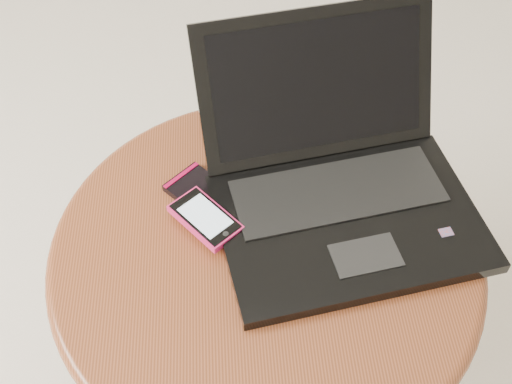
{
  "coord_description": "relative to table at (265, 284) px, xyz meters",
  "views": [
    {
      "loc": [
        -0.11,
        -0.4,
        1.2
      ],
      "look_at": [
        -0.07,
        0.16,
        0.54
      ],
      "focal_mm": 44.78,
      "sensor_mm": 36.0,
      "label": 1
    }
  ],
  "objects": [
    {
      "name": "phone_pink",
      "position": [
        -0.08,
        0.04,
        0.12
      ],
      "size": [
        0.11,
        0.11,
        0.01
      ],
      "color": "#DF2166",
      "rests_on": "phone_black"
    },
    {
      "name": "phone_black",
      "position": [
        -0.08,
        0.08,
        0.11
      ],
      "size": [
        0.13,
        0.14,
        0.01
      ],
      "color": "black",
      "rests_on": "table"
    },
    {
      "name": "table",
      "position": [
        0.0,
        0.0,
        0.0
      ],
      "size": [
        0.6,
        0.6,
        0.48
      ],
      "color": "#5F2D15",
      "rests_on": "ground"
    },
    {
      "name": "laptop",
      "position": [
        0.11,
        0.07,
        0.14
      ],
      "size": [
        0.41,
        0.4,
        0.22
      ],
      "color": "black",
      "rests_on": "table"
    }
  ]
}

